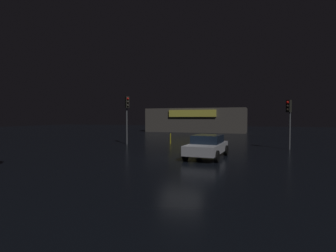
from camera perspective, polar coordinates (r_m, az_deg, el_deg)
name	(u,v)px	position (r m, az deg, el deg)	size (l,w,h in m)	color
ground_plane	(181,160)	(14.85, 3.04, -7.61)	(120.00, 120.00, 0.00)	black
store_building	(197,120)	(44.26, 6.49, 1.33)	(16.74, 6.75, 4.03)	#4C4742
traffic_signal_main	(127,109)	(23.26, -9.23, 3.78)	(0.43, 0.42, 4.37)	#595B60
traffic_signal_opposite	(289,113)	(21.32, 25.70, 2.70)	(0.42, 0.43, 3.80)	#595B60
car_near	(207,146)	(15.68, 8.84, -4.45)	(2.25, 4.36, 1.38)	#B7B7BF
bollard_kerb_b	(170,138)	(23.75, 0.55, -2.84)	(0.10, 0.10, 0.98)	gold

